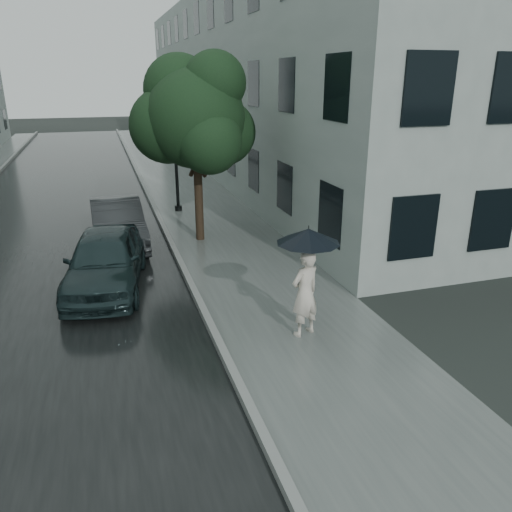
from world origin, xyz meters
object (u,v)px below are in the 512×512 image
object	(u,v)px
car_near	(105,260)
car_far	(118,223)
street_tree	(195,117)
pedestrian	(305,293)
lamp_post	(170,130)

from	to	relation	value
car_near	car_far	world-z (taller)	car_near
street_tree	pedestrian	bearing A→B (deg)	-83.65
street_tree	car_near	size ratio (longest dim) A/B	1.33
lamp_post	car_far	bearing A→B (deg)	-103.07
pedestrian	car_far	bearing A→B (deg)	-85.65
street_tree	car_near	distance (m)	5.28
pedestrian	car_near	size ratio (longest dim) A/B	0.42
car_far	lamp_post	bearing A→B (deg)	56.25
street_tree	car_far	distance (m)	3.92
pedestrian	street_tree	size ratio (longest dim) A/B	0.32
lamp_post	pedestrian	bearing A→B (deg)	-65.87
street_tree	car_far	bearing A→B (deg)	177.95
pedestrian	car_far	distance (m)	7.60
pedestrian	street_tree	xyz separation A→B (m)	(-0.76, 6.79, 2.84)
pedestrian	car_near	bearing A→B (deg)	-64.97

